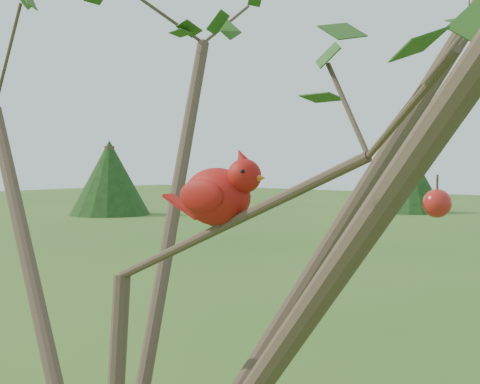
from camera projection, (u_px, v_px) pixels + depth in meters
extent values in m
sphere|color=red|center=(469.00, 19.00, 1.42)|extent=(0.04, 0.04, 0.04)
sphere|color=red|center=(437.00, 203.00, 0.93)|extent=(0.04, 0.04, 0.04)
sphere|color=red|center=(391.00, 190.00, 0.94)|extent=(0.04, 0.04, 0.04)
ellipsoid|color=#B1150F|center=(217.00, 197.00, 1.21)|extent=(0.14, 0.11, 0.11)
sphere|color=#B1150F|center=(244.00, 176.00, 1.18)|extent=(0.07, 0.07, 0.06)
cone|color=#B1150F|center=(242.00, 159.00, 1.18)|extent=(0.05, 0.04, 0.05)
cone|color=#D85914|center=(259.00, 178.00, 1.16)|extent=(0.03, 0.02, 0.02)
ellipsoid|color=black|center=(254.00, 178.00, 1.16)|extent=(0.02, 0.03, 0.03)
cube|color=#B1150F|center=(183.00, 206.00, 1.25)|extent=(0.08, 0.04, 0.05)
ellipsoid|color=#B1150F|center=(227.00, 194.00, 1.25)|extent=(0.10, 0.04, 0.06)
ellipsoid|color=#B1150F|center=(201.00, 196.00, 1.18)|extent=(0.10, 0.04, 0.06)
cylinder|color=#413223|center=(410.00, 183.00, 27.46)|extent=(0.36, 0.36, 2.39)
cone|color=black|center=(410.00, 181.00, 27.46)|extent=(2.78, 2.78, 2.58)
cylinder|color=#413223|center=(110.00, 180.00, 26.33)|extent=(0.41, 0.41, 2.71)
cone|color=black|center=(110.00, 177.00, 26.32)|extent=(3.16, 3.16, 2.94)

